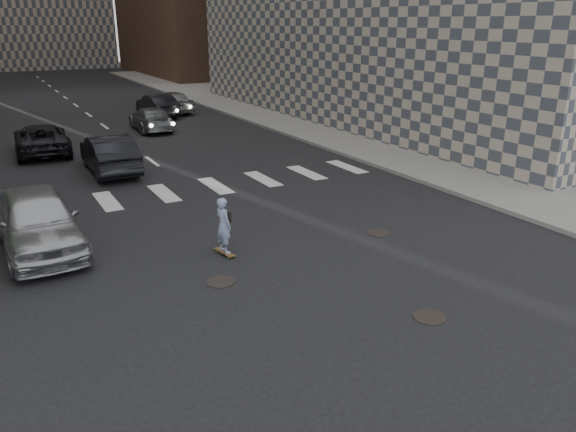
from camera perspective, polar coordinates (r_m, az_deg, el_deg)
name	(u,v)px	position (r m, az deg, el deg)	size (l,w,h in m)	color
ground	(318,284)	(13.42, 3.11, -6.87)	(160.00, 160.00, 0.00)	black
sidewalk_right	(346,116)	(37.20, 5.90, 10.11)	(13.00, 80.00, 0.15)	gray
manhole_a	(430,317)	(12.34, 14.19, -9.92)	(0.70, 0.70, 0.02)	black
manhole_b	(221,282)	(13.57, -6.85, -6.63)	(0.70, 0.70, 0.02)	black
manhole_c	(378,233)	(16.68, 9.13, -1.70)	(0.70, 0.70, 0.02)	black
skateboarder	(224,225)	(14.78, -6.57, -0.95)	(0.46, 0.82, 1.59)	brown
silver_sedan	(37,221)	(16.46, -24.11, -0.42)	(1.97, 4.91, 1.67)	#AFB0B6
traffic_car_a	(109,153)	(24.16, -17.70, 6.07)	(1.64, 4.71, 1.55)	black
traffic_car_b	(151,119)	(33.18, -13.76, 9.58)	(1.82, 4.48, 1.30)	slate
traffic_car_c	(41,139)	(28.77, -23.76, 7.17)	(2.29, 4.97, 1.38)	black
traffic_car_d	(171,102)	(39.33, -11.83, 11.30)	(1.78, 4.42, 1.51)	#AAADB2
traffic_car_e	(157,105)	(37.89, -13.15, 10.88)	(1.54, 4.41, 1.45)	black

